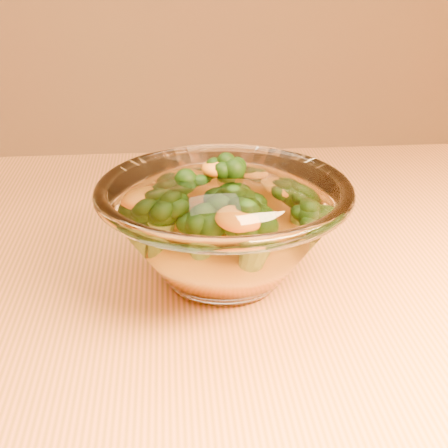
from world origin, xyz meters
name	(u,v)px	position (x,y,z in m)	size (l,w,h in m)	color
table	(234,389)	(0.00, 0.00, 0.65)	(1.20, 0.80, 0.75)	#C06639
glass_bowl	(224,229)	(-0.01, 0.03, 0.80)	(0.22, 0.22, 0.10)	white
cheese_sauce	(224,250)	(-0.01, 0.03, 0.78)	(0.12, 0.12, 0.03)	#D75B12
broccoli_heap	(217,213)	(-0.01, 0.04, 0.81)	(0.16, 0.14, 0.07)	black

